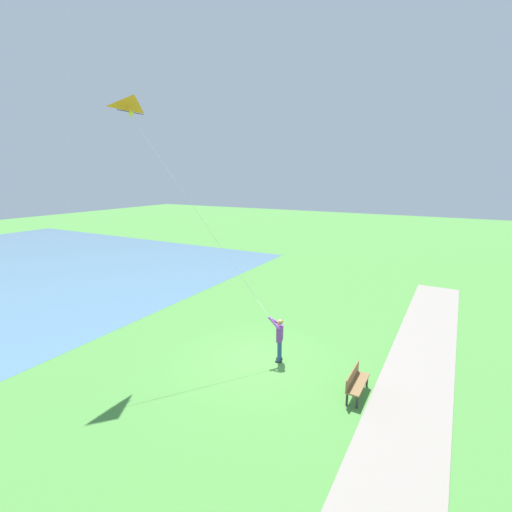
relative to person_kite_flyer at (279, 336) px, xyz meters
name	(u,v)px	position (x,y,z in m)	size (l,w,h in m)	color
ground_plane	(257,360)	(0.79, 0.35, -1.05)	(120.00, 120.00, 0.00)	#4C8E3D
walkway_path	(402,441)	(-4.85, 2.35, -1.04)	(2.40, 32.00, 0.02)	gray
person_kite_flyer	(279,336)	(0.00, 0.00, 0.00)	(0.63, 0.50, 1.83)	#232328
flying_kite	(136,109)	(5.18, 1.61, 8.47)	(5.21, 2.17, 8.21)	orange
park_bench_near_walkway	(356,381)	(-3.19, 0.83, -0.54)	(0.46, 1.51, 0.88)	olive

